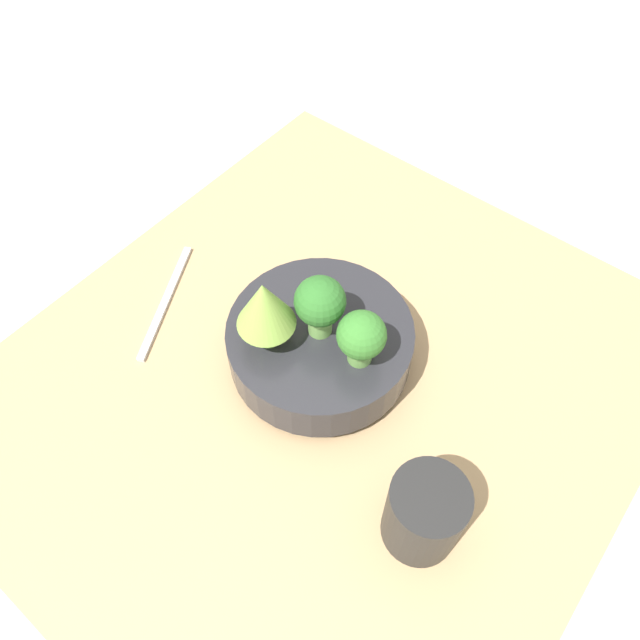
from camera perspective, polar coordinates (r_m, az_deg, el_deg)
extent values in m
plane|color=silver|center=(0.81, 0.40, -6.40)|extent=(6.00, 6.00, 0.00)
cube|color=tan|center=(0.80, 0.40, -5.88)|extent=(0.80, 0.73, 0.03)
cylinder|color=#28282D|center=(0.79, 0.00, -3.48)|extent=(0.10, 0.10, 0.01)
cylinder|color=#28282D|center=(0.76, 0.00, -2.09)|extent=(0.23, 0.23, 0.06)
cylinder|color=#609347|center=(0.72, -4.81, -1.03)|extent=(0.03, 0.03, 0.03)
cone|color=#84AD47|center=(0.68, -5.11, 1.41)|extent=(0.07, 0.07, 0.07)
cylinder|color=#7AB256|center=(0.73, 0.00, -0.10)|extent=(0.03, 0.03, 0.04)
sphere|color=#2D6B28|center=(0.69, 0.00, 1.73)|extent=(0.06, 0.06, 0.06)
cylinder|color=#6BA34C|center=(0.71, 3.67, -2.89)|extent=(0.03, 0.03, 0.03)
sphere|color=#387A2D|center=(0.68, 3.82, -1.38)|extent=(0.06, 0.06, 0.06)
cylinder|color=black|center=(0.67, 9.50, -17.07)|extent=(0.08, 0.08, 0.10)
cube|color=silver|center=(0.87, -13.92, 1.70)|extent=(0.18, 0.10, 0.01)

